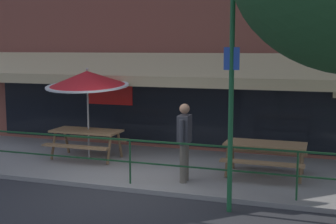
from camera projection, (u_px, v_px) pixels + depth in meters
The scene contains 9 objects.
ground_plane at pixel (125, 192), 9.77m from camera, with size 120.00×120.00×0.00m, color #2D2D30.
patio_deck at pixel (157, 167), 11.64m from camera, with size 15.00×4.00×0.10m, color gray.
restaurant_building at pixel (184, 13), 13.19m from camera, with size 15.00×1.60×7.96m.
patio_railing at pixel (130, 152), 9.94m from camera, with size 13.84×0.04×0.97m.
picnic_table_left at pixel (87, 136), 12.19m from camera, with size 1.80×1.42×0.76m.
picnic_table_centre at pixel (265, 150), 10.54m from camera, with size 1.80×1.42×0.76m.
patio_umbrella_left at pixel (87, 79), 12.09m from camera, with size 2.14×2.14×2.38m.
pedestrian_walking at pixel (184, 138), 10.06m from camera, with size 0.26×0.62×1.71m.
street_sign_pole at pixel (231, 104), 8.34m from camera, with size 0.28×0.09×3.89m.
Camera 1 is at (3.90, -8.65, 3.00)m, focal length 50.00 mm.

